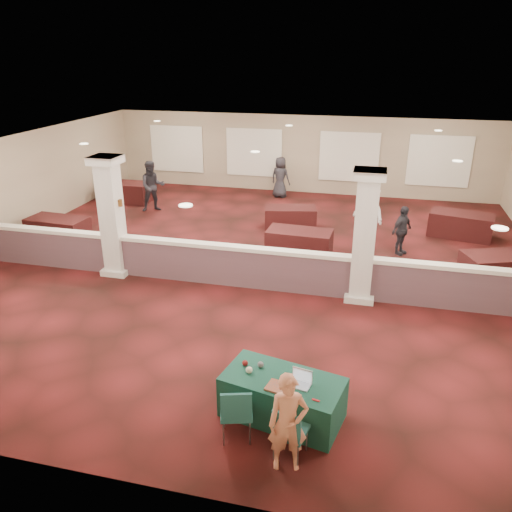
% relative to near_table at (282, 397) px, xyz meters
% --- Properties ---
extents(ground, '(16.00, 16.00, 0.00)m').
position_rel_near_table_xyz_m(ground, '(-1.96, 6.12, -0.37)').
color(ground, '#4F1314').
rests_on(ground, ground).
extents(wall_back, '(16.00, 0.04, 3.20)m').
position_rel_near_table_xyz_m(wall_back, '(-1.96, 14.12, 1.23)').
color(wall_back, gray).
rests_on(wall_back, ground).
extents(wall_front, '(16.00, 0.04, 3.20)m').
position_rel_near_table_xyz_m(wall_front, '(-1.96, -1.88, 1.23)').
color(wall_front, gray).
rests_on(wall_front, ground).
extents(wall_left, '(0.04, 16.00, 3.20)m').
position_rel_near_table_xyz_m(wall_left, '(-9.96, 6.12, 1.23)').
color(wall_left, gray).
rests_on(wall_left, ground).
extents(ceiling, '(16.00, 16.00, 0.02)m').
position_rel_near_table_xyz_m(ceiling, '(-1.96, 6.12, 2.83)').
color(ceiling, silver).
rests_on(ceiling, wall_back).
extents(partition_wall, '(15.60, 0.28, 1.10)m').
position_rel_near_table_xyz_m(partition_wall, '(-1.96, 4.62, 0.20)').
color(partition_wall, '#573B42').
rests_on(partition_wall, ground).
extents(column_left, '(0.72, 0.72, 3.20)m').
position_rel_near_table_xyz_m(column_left, '(-5.46, 4.62, 1.26)').
color(column_left, silver).
rests_on(column_left, ground).
extents(column_right, '(0.72, 0.72, 3.20)m').
position_rel_near_table_xyz_m(column_right, '(1.04, 4.62, 1.26)').
color(column_right, silver).
rests_on(column_right, ground).
extents(sconce_left, '(0.12, 0.12, 0.18)m').
position_rel_near_table_xyz_m(sconce_left, '(-5.74, 4.62, 1.63)').
color(sconce_left, brown).
rests_on(sconce_left, column_left).
extents(sconce_right, '(0.12, 0.12, 0.18)m').
position_rel_near_table_xyz_m(sconce_right, '(-5.18, 4.62, 1.63)').
color(sconce_right, brown).
rests_on(sconce_right, column_left).
extents(near_table, '(2.10, 1.36, 0.74)m').
position_rel_near_table_xyz_m(near_table, '(0.00, 0.00, 0.00)').
color(near_table, '#0F372D').
rests_on(near_table, ground).
extents(conf_chair_main, '(0.54, 0.55, 0.92)m').
position_rel_near_table_xyz_m(conf_chair_main, '(0.27, -0.91, 0.17)').
color(conf_chair_main, '#1D5550').
rests_on(conf_chair_main, ground).
extents(conf_chair_side, '(0.61, 0.61, 0.98)m').
position_rel_near_table_xyz_m(conf_chair_side, '(-0.58, -0.72, 0.21)').
color(conf_chair_side, '#1D5550').
rests_on(conf_chair_side, ground).
extents(woman, '(0.64, 0.51, 1.56)m').
position_rel_near_table_xyz_m(woman, '(0.27, -1.05, 0.41)').
color(woman, tan).
rests_on(woman, ground).
extents(far_table_front_left, '(1.93, 1.06, 0.76)m').
position_rel_near_table_xyz_m(far_table_front_left, '(-8.46, 6.42, 0.01)').
color(far_table_front_left, black).
rests_on(far_table_front_left, ground).
extents(far_table_front_center, '(1.93, 1.04, 0.76)m').
position_rel_near_table_xyz_m(far_table_front_center, '(-0.85, 7.07, 0.01)').
color(far_table_front_center, black).
rests_on(far_table_front_center, ground).
extents(far_table_front_right, '(2.15, 1.59, 0.78)m').
position_rel_near_table_xyz_m(far_table_front_right, '(4.54, 6.42, 0.02)').
color(far_table_front_right, black).
rests_on(far_table_front_right, ground).
extents(far_table_back_left, '(1.93, 0.98, 0.78)m').
position_rel_near_table_xyz_m(far_table_back_left, '(-8.46, 11.00, 0.02)').
color(far_table_back_left, black).
rests_on(far_table_back_left, ground).
extents(far_table_back_center, '(1.87, 1.22, 0.70)m').
position_rel_near_table_xyz_m(far_table_back_center, '(-1.55, 9.48, -0.02)').
color(far_table_back_center, black).
rests_on(far_table_back_center, ground).
extents(far_table_back_right, '(2.11, 1.40, 0.78)m').
position_rel_near_table_xyz_m(far_table_back_right, '(3.99, 9.87, 0.02)').
color(far_table_back_right, black).
rests_on(far_table_back_right, ground).
extents(attendee_a, '(1.04, 0.89, 1.89)m').
position_rel_near_table_xyz_m(attendee_a, '(-6.88, 10.12, 0.57)').
color(attendee_a, black).
rests_on(attendee_a, ground).
extents(attendee_b, '(1.21, 1.11, 1.78)m').
position_rel_near_table_xyz_m(attendee_b, '(1.04, 9.12, 0.52)').
color(attendee_b, '#B9B9B5').
rests_on(attendee_b, ground).
extents(attendee_c, '(0.85, 0.94, 1.48)m').
position_rel_near_table_xyz_m(attendee_c, '(2.05, 7.85, 0.37)').
color(attendee_c, black).
rests_on(attendee_c, ground).
extents(attendee_d, '(0.91, 0.67, 1.66)m').
position_rel_near_table_xyz_m(attendee_d, '(-2.62, 13.12, 0.46)').
color(attendee_d, black).
rests_on(attendee_d, ground).
extents(laptop_base, '(0.38, 0.30, 0.02)m').
position_rel_near_table_xyz_m(laptop_base, '(0.29, -0.11, 0.38)').
color(laptop_base, silver).
rests_on(laptop_base, near_table).
extents(laptop_screen, '(0.33, 0.08, 0.22)m').
position_rel_near_table_xyz_m(laptop_screen, '(0.31, 0.00, 0.50)').
color(laptop_screen, silver).
rests_on(laptop_screen, near_table).
extents(screen_glow, '(0.30, 0.07, 0.19)m').
position_rel_near_table_xyz_m(screen_glow, '(0.31, -0.01, 0.49)').
color(screen_glow, '#AFBED2').
rests_on(screen_glow, near_table).
extents(knitting, '(0.46, 0.39, 0.03)m').
position_rel_near_table_xyz_m(knitting, '(-0.00, -0.26, 0.39)').
color(knitting, '#BC471E').
rests_on(knitting, near_table).
extents(yarn_cream, '(0.11, 0.11, 0.11)m').
position_rel_near_table_xyz_m(yarn_cream, '(-0.57, 0.02, 0.43)').
color(yarn_cream, beige).
rests_on(yarn_cream, near_table).
extents(yarn_red, '(0.10, 0.10, 0.10)m').
position_rel_near_table_xyz_m(yarn_red, '(-0.69, 0.20, 0.42)').
color(yarn_red, '#601313').
rests_on(yarn_red, near_table).
extents(yarn_grey, '(0.11, 0.11, 0.11)m').
position_rel_near_table_xyz_m(yarn_grey, '(-0.42, 0.22, 0.43)').
color(yarn_grey, '#515056').
rests_on(yarn_grey, near_table).
extents(scissors, '(0.13, 0.06, 0.01)m').
position_rel_near_table_xyz_m(scissors, '(0.59, -0.42, 0.38)').
color(scissors, red).
rests_on(scissors, near_table).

